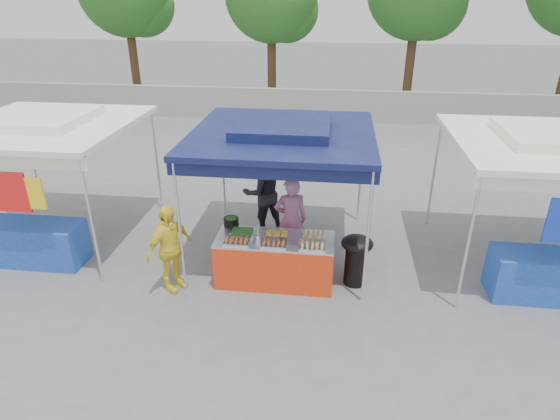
# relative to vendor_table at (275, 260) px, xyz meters

# --- Properties ---
(ground_plane) EXTENTS (80.00, 80.00, 0.00)m
(ground_plane) POSITION_rel_vendor_table_xyz_m (0.00, 0.10, -0.43)
(ground_plane) COLOR slate
(back_wall) EXTENTS (40.00, 0.25, 1.20)m
(back_wall) POSITION_rel_vendor_table_xyz_m (0.00, 11.10, 0.17)
(back_wall) COLOR gray
(back_wall) RESTS_ON ground_plane
(main_canopy) EXTENTS (3.20, 3.20, 2.57)m
(main_canopy) POSITION_rel_vendor_table_xyz_m (0.00, 1.07, 1.94)
(main_canopy) COLOR silver
(main_canopy) RESTS_ON ground_plane
(neighbor_stall_left) EXTENTS (3.20, 3.20, 2.57)m
(neighbor_stall_left) POSITION_rel_vendor_table_xyz_m (-4.50, 0.67, 1.18)
(neighbor_stall_left) COLOR silver
(neighbor_stall_left) RESTS_ON ground_plane
(neighbor_stall_right) EXTENTS (3.20, 3.20, 2.57)m
(neighbor_stall_right) POSITION_rel_vendor_table_xyz_m (4.50, 0.67, 1.18)
(neighbor_stall_right) COLOR silver
(neighbor_stall_right) RESTS_ON ground_plane
(vendor_table) EXTENTS (2.00, 0.80, 0.85)m
(vendor_table) POSITION_rel_vendor_table_xyz_m (0.00, 0.00, 0.00)
(vendor_table) COLOR red
(vendor_table) RESTS_ON ground_plane
(food_tray_fl) EXTENTS (0.42, 0.30, 0.07)m
(food_tray_fl) POSITION_rel_vendor_table_xyz_m (-0.60, -0.24, 0.46)
(food_tray_fl) COLOR white
(food_tray_fl) RESTS_ON vendor_table
(food_tray_fm) EXTENTS (0.42, 0.30, 0.07)m
(food_tray_fm) POSITION_rel_vendor_table_xyz_m (0.02, -0.24, 0.46)
(food_tray_fm) COLOR white
(food_tray_fm) RESTS_ON vendor_table
(food_tray_fr) EXTENTS (0.42, 0.30, 0.07)m
(food_tray_fr) POSITION_rel_vendor_table_xyz_m (0.64, -0.24, 0.46)
(food_tray_fr) COLOR white
(food_tray_fr) RESTS_ON vendor_table
(food_tray_bl) EXTENTS (0.42, 0.30, 0.07)m
(food_tray_bl) POSITION_rel_vendor_table_xyz_m (-0.58, 0.08, 0.46)
(food_tray_bl) COLOR white
(food_tray_bl) RESTS_ON vendor_table
(food_tray_bm) EXTENTS (0.42, 0.30, 0.07)m
(food_tray_bm) POSITION_rel_vendor_table_xyz_m (0.02, 0.09, 0.46)
(food_tray_bm) COLOR white
(food_tray_bm) RESTS_ON vendor_table
(food_tray_br) EXTENTS (0.42, 0.30, 0.07)m
(food_tray_br) POSITION_rel_vendor_table_xyz_m (0.64, 0.10, 0.46)
(food_tray_br) COLOR white
(food_tray_br) RESTS_ON vendor_table
(cooking_pot) EXTENTS (0.26, 0.26, 0.15)m
(cooking_pot) POSITION_rel_vendor_table_xyz_m (-0.83, 0.37, 0.50)
(cooking_pot) COLOR black
(cooking_pot) RESTS_ON vendor_table
(skewer_cup) EXTENTS (0.09, 0.09, 0.11)m
(skewer_cup) POSITION_rel_vendor_table_xyz_m (-0.27, -0.11, 0.48)
(skewer_cup) COLOR silver
(skewer_cup) RESTS_ON vendor_table
(wok_burner) EXTENTS (0.54, 0.54, 0.92)m
(wok_burner) POSITION_rel_vendor_table_xyz_m (1.38, 0.11, 0.12)
(wok_burner) COLOR black
(wok_burner) RESTS_ON ground_plane
(crate_left) EXTENTS (0.54, 0.37, 0.32)m
(crate_left) POSITION_rel_vendor_table_xyz_m (-0.34, 0.73, -0.26)
(crate_left) COLOR #1636B9
(crate_left) RESTS_ON ground_plane
(crate_right) EXTENTS (0.45, 0.31, 0.27)m
(crate_right) POSITION_rel_vendor_table_xyz_m (0.41, 0.76, -0.29)
(crate_right) COLOR #1636B9
(crate_right) RESTS_ON ground_plane
(crate_stacked) EXTENTS (0.42, 0.30, 0.25)m
(crate_stacked) POSITION_rel_vendor_table_xyz_m (0.41, 0.76, -0.03)
(crate_stacked) COLOR #1636B9
(crate_stacked) RESTS_ON crate_right
(vendor_woman) EXTENTS (0.68, 0.53, 1.66)m
(vendor_woman) POSITION_rel_vendor_table_xyz_m (0.19, 0.76, 0.41)
(vendor_woman) COLOR #9C638D
(vendor_woman) RESTS_ON ground_plane
(helper_man) EXTENTS (1.07, 0.99, 1.76)m
(helper_man) POSITION_rel_vendor_table_xyz_m (-0.50, 1.86, 0.46)
(helper_man) COLOR #222227
(helper_man) RESTS_ON ground_plane
(customer_person) EXTENTS (0.79, 0.97, 1.55)m
(customer_person) POSITION_rel_vendor_table_xyz_m (-1.70, -0.43, 0.35)
(customer_person) COLOR yellow
(customer_person) RESTS_ON ground_plane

